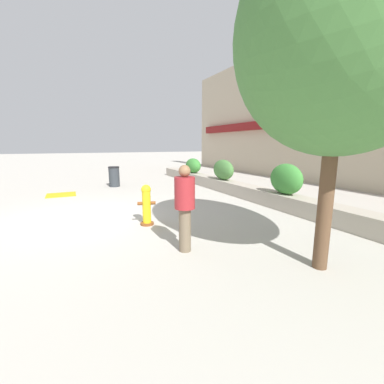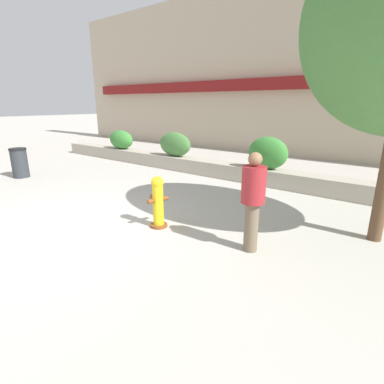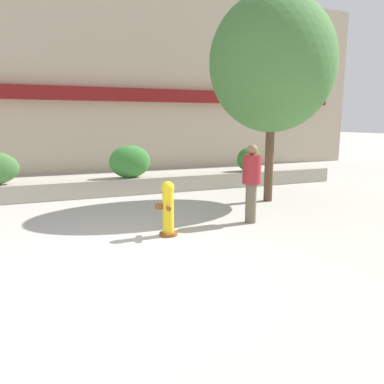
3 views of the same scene
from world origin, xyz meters
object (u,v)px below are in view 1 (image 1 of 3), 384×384
street_tree (342,35)px  trash_bin (114,177)px  hedge_bush_0 (193,166)px  pedestrian (185,203)px  hedge_bush_1 (223,170)px  fire_hydrant (147,204)px  hedge_bush_2 (286,179)px

street_tree → trash_bin: bearing=-169.9°
hedge_bush_0 → pedestrian: 9.76m
hedge_bush_1 → fire_hydrant: (3.53, -4.57, -0.41)m
trash_bin → hedge_bush_0: bearing=88.9°
street_tree → hedge_bush_0: bearing=166.4°
hedge_bush_0 → pedestrian: bearing=-26.4°
hedge_bush_1 → hedge_bush_2: hedge_bush_2 is taller
hedge_bush_1 → pedestrian: size_ratio=0.85×
hedge_bush_0 → trash_bin: hedge_bush_0 is taller
hedge_bush_0 → hedge_bush_1: (3.21, 0.00, 0.05)m
hedge_bush_2 → trash_bin: (-7.11, -4.37, -0.49)m
hedge_bush_1 → hedge_bush_2: (3.82, 0.00, 0.04)m
pedestrian → hedge_bush_1: bearing=141.8°
hedge_bush_1 → street_tree: 8.09m
hedge_bush_0 → fire_hydrant: size_ratio=1.24×
hedge_bush_0 → pedestrian: size_ratio=0.78×
hedge_bush_1 → fire_hydrant: bearing=-52.3°
pedestrian → trash_bin: (-8.82, -0.03, -0.48)m
hedge_bush_2 → trash_bin: size_ratio=1.26×
street_tree → trash_bin: (-10.47, -1.87, -3.21)m
fire_hydrant → pedestrian: 2.06m
pedestrian → hedge_bush_0: bearing=153.6°
street_tree → pedestrian: street_tree is taller
fire_hydrant → hedge_bush_0: bearing=145.9°
hedge_bush_0 → hedge_bush_2: bearing=0.0°
hedge_bush_2 → street_tree: (3.36, -2.51, 2.71)m
fire_hydrant → pedestrian: bearing=6.6°
pedestrian → trash_bin: pedestrian is taller
hedge_bush_0 → hedge_bush_1: bearing=0.0°
hedge_bush_0 → trash_bin: size_ratio=1.33×
hedge_bush_1 → trash_bin: size_ratio=1.45×
hedge_bush_1 → fire_hydrant: size_ratio=1.35×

